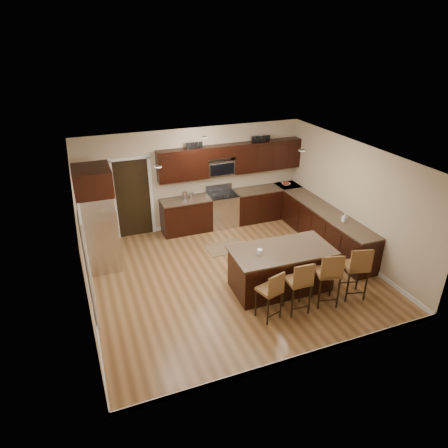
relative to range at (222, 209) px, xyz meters
name	(u,v)px	position (x,y,z in m)	size (l,w,h in m)	color
floor	(233,275)	(-0.68, -2.45, -0.47)	(6.00, 6.00, 0.00)	olive
ceiling	(234,157)	(-0.68, -2.45, 2.23)	(6.00, 6.00, 0.00)	silver
wall_back	(194,179)	(-0.68, 0.30, 0.88)	(6.00, 6.00, 0.00)	#C5B18E
wall_left	(83,245)	(-3.68, -2.45, 0.88)	(5.50, 5.50, 0.00)	#C5B18E
wall_right	(353,200)	(2.32, -2.45, 0.88)	(5.50, 5.50, 0.00)	#C5B18E
base_cabinets	(279,217)	(1.22, -1.01, -0.01)	(4.02, 3.96, 0.92)	black
upper_cabinets	(233,158)	(0.36, 0.13, 1.37)	(4.00, 0.33, 0.80)	black
range	(222,209)	(0.00, 0.00, 0.00)	(0.76, 0.64, 1.11)	silver
microwave	(220,168)	(0.00, 0.15, 1.15)	(0.76, 0.31, 0.40)	silver
doorway	(133,198)	(-2.33, 0.28, 0.56)	(0.85, 0.03, 2.06)	black
pantry_door	(88,269)	(-3.66, -2.75, 0.55)	(0.03, 0.80, 2.04)	white
letter_decor	(228,142)	(0.22, 0.13, 1.82)	(2.20, 0.03, 0.15)	black
island	(281,270)	(0.05, -3.25, -0.04)	(2.11, 1.16, 0.92)	black
stool_left	(272,290)	(-0.60, -4.09, 0.17)	(0.47, 0.47, 1.03)	olive
stool_mid	(300,282)	(-0.02, -4.09, 0.23)	(0.44, 0.44, 1.12)	olive
stool_right	(329,273)	(0.62, -4.09, 0.26)	(0.54, 0.54, 1.18)	olive
refrigerator	(98,218)	(-3.30, -1.00, 0.73)	(0.79, 0.95, 2.35)	silver
floor_mat	(226,247)	(-0.37, -1.24, -0.47)	(1.01, 0.67, 0.01)	olive
fruit_bowl	(286,184)	(1.95, 0.00, 0.48)	(0.25, 0.25, 0.06)	silver
soap_bottle	(345,217)	(2.02, -2.61, 0.55)	(0.09, 0.09, 0.20)	#B2B2B2
canister_tall	(185,196)	(-1.04, 0.00, 0.56)	(0.12, 0.12, 0.22)	silver
canister_short	(192,196)	(-0.86, 0.00, 0.53)	(0.11, 0.11, 0.16)	silver
island_jar	(260,252)	(-0.45, -3.25, 0.50)	(0.10, 0.10, 0.10)	white
stool_extra	(357,267)	(1.27, -4.09, 0.26)	(0.54, 0.54, 1.18)	olive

